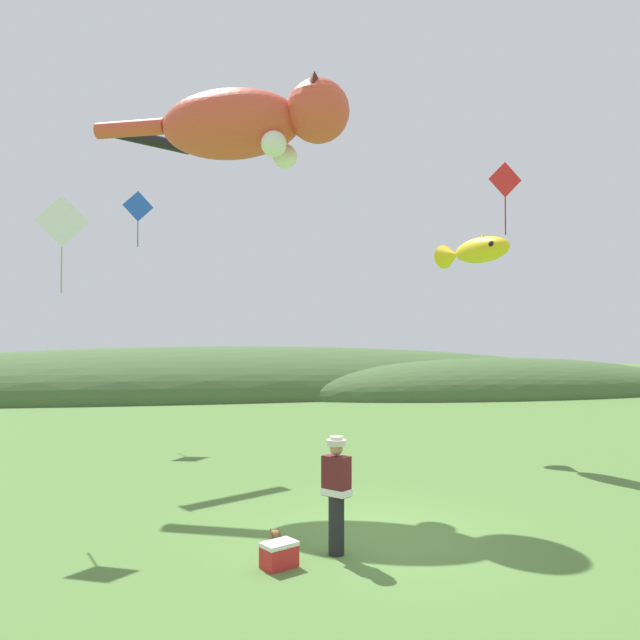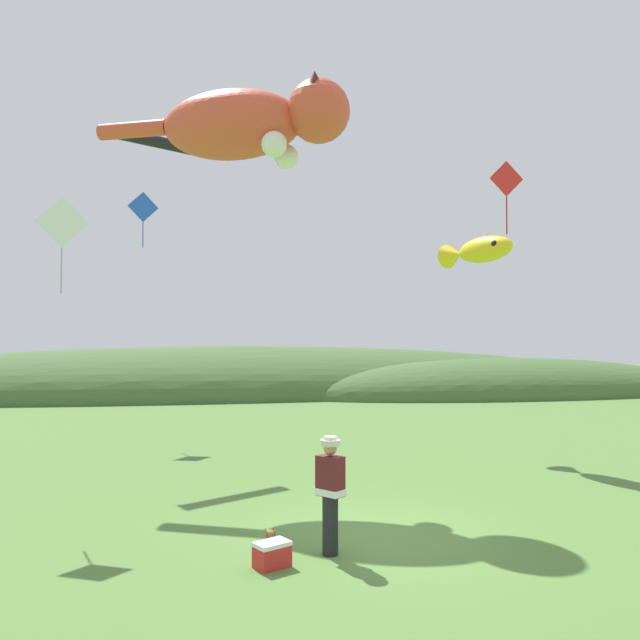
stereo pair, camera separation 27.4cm
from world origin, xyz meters
name	(u,v)px [view 1 (the left image)]	position (x,y,z in m)	size (l,w,h in m)	color
ground_plane	(377,535)	(0.00, 0.00, 0.00)	(120.00, 120.00, 0.00)	#517A38
distant_hill_ridge	(279,393)	(3.08, 27.16, 0.00)	(56.15, 15.34, 5.64)	#426033
festival_attendant	(336,491)	(-0.90, -0.76, 0.95)	(0.46, 0.49, 1.77)	black
kite_spool	(275,536)	(-1.72, -0.05, 0.12)	(0.14, 0.24, 0.24)	olive
picnic_cooler	(279,555)	(-1.83, -1.08, 0.18)	(0.58, 0.51, 0.36)	red
kite_giant_cat	(249,124)	(-1.47, 5.38, 8.61)	(6.20, 3.49, 2.03)	#E04C33
kite_fish_windsock	(474,251)	(5.30, 6.66, 5.83)	(1.40, 2.88, 0.86)	yellow
kite_tube_streamer	(151,140)	(-3.95, 9.23, 9.21)	(2.38, 1.53, 0.44)	black
kite_diamond_red	(505,181)	(4.37, 3.33, 7.02)	(0.85, 0.06, 1.75)	red
kite_diamond_white	(62,222)	(-5.43, 3.04, 5.53)	(1.01, 0.06, 1.91)	white
kite_diamond_blue	(138,207)	(-4.48, 12.80, 7.91)	(1.05, 0.31, 1.99)	blue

